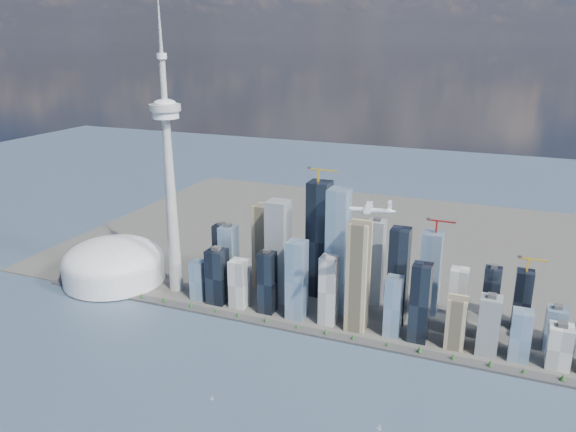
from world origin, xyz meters
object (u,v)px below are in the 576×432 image
at_px(dome_stadium, 114,263).
at_px(sailboat_east, 379,427).
at_px(needle_tower, 169,173).
at_px(sailboat_west, 212,398).
at_px(airplane, 371,209).

relative_size(dome_stadium, sailboat_east, 18.90).
height_order(dome_stadium, sailboat_east, dome_stadium).
relative_size(needle_tower, sailboat_east, 52.01).
height_order(needle_tower, sailboat_west, needle_tower).
xyz_separation_m(needle_tower, sailboat_east, (463.89, -257.61, -232.44)).
distance_m(needle_tower, airplane, 417.78).
xyz_separation_m(needle_tower, dome_stadium, (-140.00, -10.00, -196.40)).
bearing_deg(sailboat_east, dome_stadium, 173.59).
xyz_separation_m(dome_stadium, sailboat_east, (603.89, -247.61, -36.04)).
bearing_deg(sailboat_west, sailboat_east, 15.61).
bearing_deg(needle_tower, airplane, -14.61).
height_order(sailboat_west, sailboat_east, sailboat_east).
distance_m(dome_stadium, airplane, 588.21).
relative_size(airplane, sailboat_west, 7.64).
bearing_deg(sailboat_east, airplane, 127.29).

